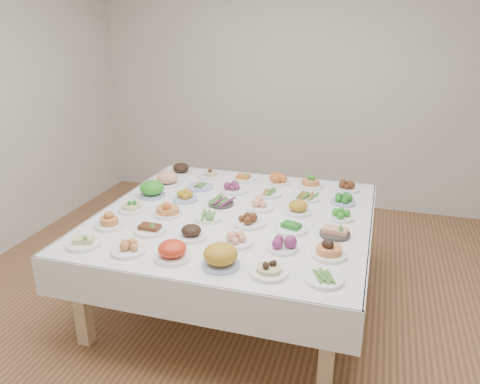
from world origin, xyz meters
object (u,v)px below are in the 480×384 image
(dish_35, at_px, (347,186))
(dish_0, at_px, (84,241))
(dish_18, at_px, (152,189))
(display_table, at_px, (234,222))

(dish_35, bearing_deg, dish_0, -134.90)
(dish_18, bearing_deg, dish_35, 22.04)
(dish_35, bearing_deg, display_table, -134.64)
(display_table, height_order, dish_0, dish_0)
(dish_18, distance_m, dish_35, 1.69)
(dish_18, height_order, dish_35, dish_18)
(dish_0, bearing_deg, dish_35, 45.10)
(display_table, xyz_separation_m, dish_35, (0.78, 0.79, 0.11))
(dish_0, relative_size, dish_18, 1.01)
(display_table, relative_size, dish_0, 9.17)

